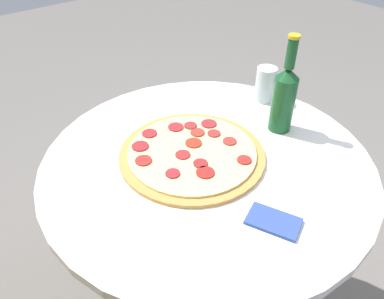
{
  "coord_description": "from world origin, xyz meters",
  "views": [
    {
      "loc": [
        -0.54,
        0.49,
        1.36
      ],
      "look_at": [
        0.03,
        0.02,
        0.78
      ],
      "focal_mm": 35.0,
      "sensor_mm": 36.0,
      "label": 1
    }
  ],
  "objects": [
    {
      "name": "table",
      "position": [
        0.0,
        0.0,
        0.54
      ],
      "size": [
        0.83,
        0.83,
        0.76
      ],
      "color": "white",
      "rests_on": "ground_plane"
    },
    {
      "name": "pizza",
      "position": [
        0.03,
        0.02,
        0.77
      ],
      "size": [
        0.37,
        0.37,
        0.02
      ],
      "color": "#C68E47",
      "rests_on": "table"
    },
    {
      "name": "beer_bottle",
      "position": [
        -0.03,
        -0.24,
        0.86
      ],
      "size": [
        0.06,
        0.06,
        0.27
      ],
      "color": "#144C23",
      "rests_on": "table"
    },
    {
      "name": "drinking_glass",
      "position": [
        0.11,
        -0.33,
        0.81
      ],
      "size": [
        0.06,
        0.06,
        0.11
      ],
      "color": "silver",
      "rests_on": "table"
    },
    {
      "name": "napkin",
      "position": [
        -0.25,
        0.03,
        0.76
      ],
      "size": [
        0.13,
        0.1,
        0.01
      ],
      "color": "#334C99",
      "rests_on": "table"
    }
  ]
}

